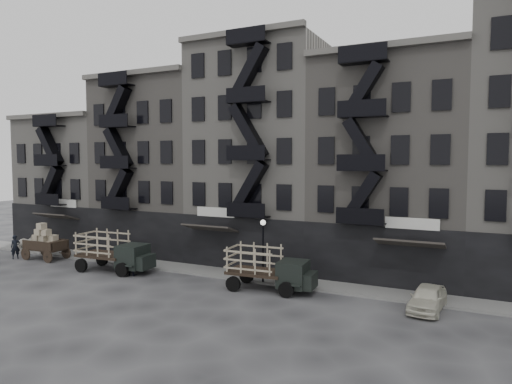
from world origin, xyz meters
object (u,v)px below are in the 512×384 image
at_px(horse, 26,244).
at_px(pedestrian_west, 15,247).
at_px(car_east, 427,298).
at_px(stake_truck_west, 113,249).
at_px(pedestrian_mid, 131,263).
at_px(wagon, 45,239).
at_px(stake_truck_east, 268,265).

bearing_deg(horse, pedestrian_west, -167.96).
height_order(car_east, pedestrian_west, pedestrian_west).
bearing_deg(car_east, stake_truck_west, -172.94).
relative_size(pedestrian_west, pedestrian_mid, 1.13).
distance_m(car_east, pedestrian_west, 32.09).
distance_m(stake_truck_west, car_east, 21.69).
bearing_deg(car_east, horse, -176.63).
bearing_deg(stake_truck_west, horse, 167.88).
xyz_separation_m(horse, pedestrian_west, (1.38, -2.01, 0.18)).
xyz_separation_m(horse, pedestrian_mid, (13.75, -2.00, 0.07)).
bearing_deg(wagon, stake_truck_west, -5.20).
height_order(stake_truck_east, car_east, stake_truck_east).
height_order(wagon, stake_truck_west, wagon).
bearing_deg(car_east, pedestrian_west, -173.09).
height_order(stake_truck_west, stake_truck_east, stake_truck_west).
relative_size(stake_truck_east, pedestrian_mid, 3.25).
relative_size(stake_truck_west, stake_truck_east, 1.05).
bearing_deg(horse, pedestrian_mid, -120.60).
xyz_separation_m(horse, stake_truck_east, (24.06, -1.15, 0.79)).
distance_m(stake_truck_east, pedestrian_west, 22.71).
bearing_deg(pedestrian_west, pedestrian_mid, -63.29).
relative_size(wagon, pedestrian_west, 1.82).
xyz_separation_m(wagon, car_east, (29.72, 0.23, -1.02)).
xyz_separation_m(horse, car_east, (33.44, -0.81, -0.11)).
height_order(horse, pedestrian_mid, pedestrian_mid).
distance_m(stake_truck_east, car_east, 9.43).
distance_m(wagon, stake_truck_east, 20.34).
height_order(stake_truck_east, pedestrian_west, stake_truck_east).
height_order(wagon, pedestrian_mid, wagon).
bearing_deg(stake_truck_east, pedestrian_west, 178.18).
height_order(horse, wagon, wagon).
relative_size(stake_truck_east, car_east, 1.40).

